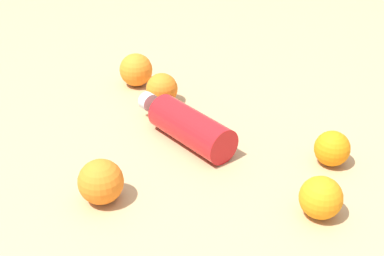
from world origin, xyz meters
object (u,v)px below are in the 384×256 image
orange_4 (321,198)px  orange_1 (162,89)px  orange_2 (332,148)px  water_bottle (184,123)px  orange_3 (101,182)px  orange_0 (136,70)px

orange_4 → orange_1: bearing=42.9°
orange_1 → orange_2: orange_1 is taller
water_bottle → orange_3: orange_3 is taller
water_bottle → orange_2: 0.29m
orange_0 → orange_4: orange_0 is taller
orange_0 → orange_2: (-0.28, -0.44, -0.01)m
orange_0 → orange_1: (-0.09, -0.08, -0.00)m
orange_0 → orange_3: (-0.45, -0.04, -0.00)m
orange_1 → orange_4: same height
orange_1 → orange_3: size_ratio=0.92×
water_bottle → orange_2: (-0.05, -0.29, -0.00)m
water_bottle → orange_3: bearing=105.0°
orange_1 → orange_4: (-0.35, -0.33, -0.00)m
orange_4 → orange_3: bearing=91.7°
water_bottle → orange_4: (-0.20, -0.25, -0.00)m
orange_3 → orange_4: size_ratio=1.09×
orange_2 → water_bottle: bearing=80.1°
orange_2 → orange_1: bearing=61.3°
orange_0 → orange_1: orange_0 is taller
orange_1 → orange_4: 0.48m
water_bottle → orange_1: size_ratio=3.13×
orange_0 → orange_2: size_ratio=1.19×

